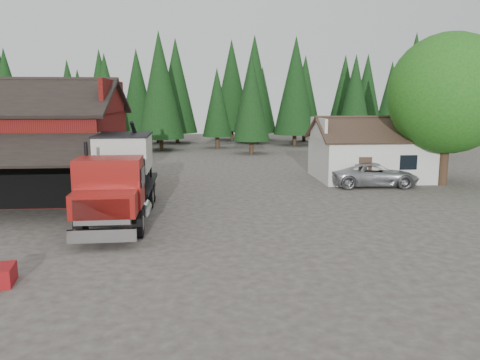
{
  "coord_description": "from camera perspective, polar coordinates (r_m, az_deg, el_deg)",
  "views": [
    {
      "loc": [
        0.43,
        -20.33,
        5.82
      ],
      "look_at": [
        2.42,
        2.85,
        1.8
      ],
      "focal_mm": 35.0,
      "sensor_mm": 36.0,
      "label": 1
    }
  ],
  "objects": [
    {
      "name": "near_pine_b",
      "position": [
        50.63,
        1.43,
        9.89
      ],
      "size": [
        3.96,
        3.96,
        10.4
      ],
      "color": "#382619",
      "rests_on": "ground"
    },
    {
      "name": "equip_box",
      "position": [
        16.95,
        -27.01,
        -10.31
      ],
      "size": [
        0.86,
        1.2,
        0.6
      ],
      "primitive_type": "cube",
      "rotation": [
        0.0,
        0.0,
        0.16
      ],
      "color": "maroon",
      "rests_on": "ground"
    },
    {
      "name": "ground",
      "position": [
        21.15,
        -5.91,
        -6.22
      ],
      "size": [
        120.0,
        120.0,
        0.0
      ],
      "primitive_type": "plane",
      "color": "#413933",
      "rests_on": "ground"
    },
    {
      "name": "conifer_backdrop",
      "position": [
        62.6,
        -5.29,
        4.44
      ],
      "size": [
        76.0,
        16.0,
        16.0
      ],
      "primitive_type": null,
      "color": "black",
      "rests_on": "ground"
    },
    {
      "name": "feed_truck",
      "position": [
        23.61,
        -14.41,
        0.66
      ],
      "size": [
        3.25,
        10.45,
        4.69
      ],
      "rotation": [
        0.0,
        0.0,
        0.02
      ],
      "color": "black",
      "rests_on": "ground"
    },
    {
      "name": "silver_car",
      "position": [
        32.89,
        16.01,
        0.67
      ],
      "size": [
        5.99,
        3.0,
        1.63
      ],
      "primitive_type": "imported",
      "rotation": [
        0.0,
        0.0,
        1.52
      ],
      "color": "#A4A6AC",
      "rests_on": "ground"
    },
    {
      "name": "near_pine_d",
      "position": [
        54.53,
        -9.76,
        11.33
      ],
      "size": [
        5.28,
        5.28,
        13.4
      ],
      "color": "#382619",
      "rests_on": "ground"
    },
    {
      "name": "deciduous_tree",
      "position": [
        34.54,
        24.11,
        9.11
      ],
      "size": [
        8.0,
        8.0,
        10.2
      ],
      "color": "#382619",
      "rests_on": "ground"
    },
    {
      "name": "near_pine_c",
      "position": [
        51.11,
        20.41,
        10.41
      ],
      "size": [
        4.84,
        4.84,
        12.4
      ],
      "color": "#382619",
      "rests_on": "ground"
    },
    {
      "name": "farmhouse",
      "position": [
        35.86,
        15.67,
        2.79
      ],
      "size": [
        8.6,
        6.42,
        4.65
      ],
      "color": "silver",
      "rests_on": "ground"
    },
    {
      "name": "red_barn",
      "position": [
        32.47,
        -25.54,
        3.32
      ],
      "size": [
        12.8,
        13.63,
        7.18
      ],
      "color": "maroon",
      "rests_on": "ground"
    }
  ]
}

